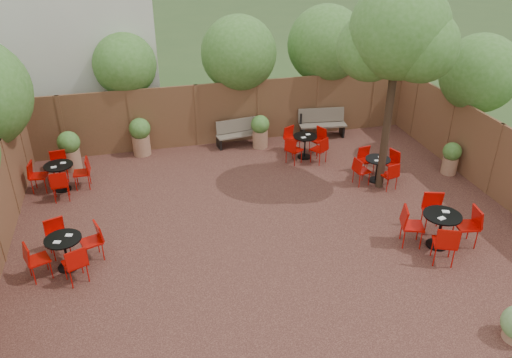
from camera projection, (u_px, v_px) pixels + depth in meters
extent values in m
plane|color=#354F23|center=(271.00, 224.00, 12.29)|extent=(80.00, 80.00, 0.00)
cube|color=#351915|center=(271.00, 223.00, 12.28)|extent=(12.00, 10.00, 0.02)
cube|color=#4D341C|center=(228.00, 113.00, 16.08)|extent=(12.00, 0.08, 2.00)
cube|color=#4D341C|center=(494.00, 160.00, 13.11)|extent=(0.08, 10.00, 2.00)
cube|color=beige|center=(69.00, 5.00, 16.24)|extent=(5.00, 4.00, 8.00)
sphere|color=#396821|center=(125.00, 65.00, 15.28)|extent=(1.90, 1.90, 1.90)
sphere|color=#396821|center=(239.00, 53.00, 15.89)|extent=(2.38, 2.38, 2.38)
sphere|color=#396821|center=(326.00, 44.00, 16.68)|extent=(2.57, 2.57, 2.57)
sphere|color=#396821|center=(480.00, 73.00, 14.16)|extent=(2.21, 2.21, 2.21)
cylinder|color=black|center=(389.00, 110.00, 12.84)|extent=(0.23, 0.23, 4.43)
sphere|color=#396821|center=(399.00, 30.00, 11.89)|extent=(2.37, 2.37, 2.37)
sphere|color=#396821|center=(370.00, 48.00, 12.35)|extent=(1.66, 1.66, 1.66)
sphere|color=#396821|center=(422.00, 46.00, 11.78)|extent=(1.73, 1.73, 1.73)
cube|color=brown|center=(238.00, 135.00, 16.02)|extent=(1.42, 0.60, 0.05)
cube|color=brown|center=(237.00, 125.00, 16.06)|extent=(1.38, 0.29, 0.41)
cube|color=black|center=(219.00, 143.00, 15.98)|extent=(0.11, 0.42, 0.37)
cube|color=black|center=(257.00, 139.00, 16.25)|extent=(0.11, 0.42, 0.37)
cube|color=brown|center=(323.00, 125.00, 16.61)|extent=(1.58, 0.65, 0.05)
cube|color=brown|center=(321.00, 115.00, 16.66)|extent=(1.53, 0.31, 0.46)
cube|color=black|center=(302.00, 134.00, 16.57)|extent=(0.12, 0.46, 0.41)
cube|color=black|center=(342.00, 130.00, 16.88)|extent=(0.12, 0.46, 0.41)
cylinder|color=black|center=(63.00, 189.00, 13.72)|extent=(0.44, 0.44, 0.03)
cylinder|color=black|center=(61.00, 177.00, 13.56)|extent=(0.05, 0.05, 0.70)
cylinder|color=black|center=(58.00, 165.00, 13.39)|extent=(0.76, 0.76, 0.03)
cube|color=white|center=(63.00, 163.00, 13.47)|extent=(0.14, 0.10, 0.01)
cube|color=white|center=(54.00, 167.00, 13.25)|extent=(0.14, 0.10, 0.01)
cylinder|color=black|center=(304.00, 157.00, 15.49)|extent=(0.42, 0.42, 0.03)
cylinder|color=black|center=(305.00, 147.00, 15.33)|extent=(0.05, 0.05, 0.66)
cylinder|color=black|center=(305.00, 136.00, 15.17)|extent=(0.72, 0.72, 0.03)
cube|color=white|center=(308.00, 134.00, 15.25)|extent=(0.16, 0.14, 0.01)
cube|color=white|center=(304.00, 137.00, 15.04)|extent=(0.16, 0.14, 0.01)
cylinder|color=black|center=(69.00, 267.00, 10.77)|extent=(0.44, 0.44, 0.03)
cylinder|color=black|center=(66.00, 253.00, 10.60)|extent=(0.05, 0.05, 0.70)
cylinder|color=black|center=(63.00, 239.00, 10.43)|extent=(0.76, 0.76, 0.03)
cube|color=white|center=(69.00, 235.00, 10.51)|extent=(0.16, 0.14, 0.01)
cube|color=white|center=(57.00, 242.00, 10.29)|extent=(0.16, 0.14, 0.01)
cylinder|color=black|center=(375.00, 180.00, 14.17)|extent=(0.40, 0.40, 0.03)
cylinder|color=black|center=(377.00, 170.00, 14.02)|extent=(0.05, 0.05, 0.63)
cylinder|color=black|center=(378.00, 159.00, 13.87)|extent=(0.69, 0.69, 0.03)
cube|color=white|center=(381.00, 157.00, 13.94)|extent=(0.14, 0.12, 0.01)
cube|color=white|center=(377.00, 161.00, 13.74)|extent=(0.14, 0.12, 0.01)
cylinder|color=black|center=(437.00, 245.00, 11.46)|extent=(0.48, 0.48, 0.03)
cylinder|color=black|center=(439.00, 230.00, 11.28)|extent=(0.05, 0.05, 0.77)
cylinder|color=black|center=(443.00, 215.00, 11.09)|extent=(0.83, 0.83, 0.03)
cube|color=white|center=(446.00, 212.00, 11.18)|extent=(0.18, 0.15, 0.02)
cube|color=white|center=(442.00, 218.00, 10.94)|extent=(0.18, 0.15, 0.02)
cylinder|color=#95654A|center=(142.00, 145.00, 15.54)|extent=(0.53, 0.53, 0.61)
sphere|color=#396821|center=(140.00, 129.00, 15.28)|extent=(0.64, 0.64, 0.64)
cylinder|color=#95654A|center=(260.00, 139.00, 16.04)|extent=(0.48, 0.48, 0.55)
sphere|color=#396821|center=(260.00, 124.00, 15.81)|extent=(0.57, 0.57, 0.57)
cylinder|color=#95654A|center=(72.00, 159.00, 14.67)|extent=(0.53, 0.53, 0.61)
sphere|color=#396821|center=(69.00, 142.00, 14.41)|extent=(0.64, 0.64, 0.64)
cylinder|color=#95654A|center=(449.00, 165.00, 14.45)|extent=(0.43, 0.43, 0.49)
sphere|color=#396821|center=(452.00, 151.00, 14.25)|extent=(0.52, 0.52, 0.52)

